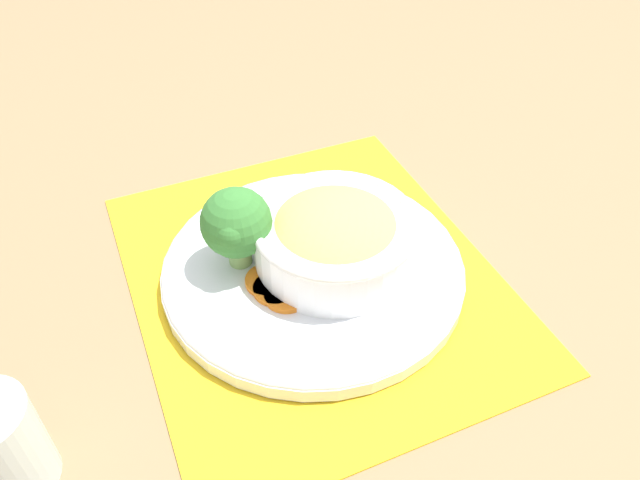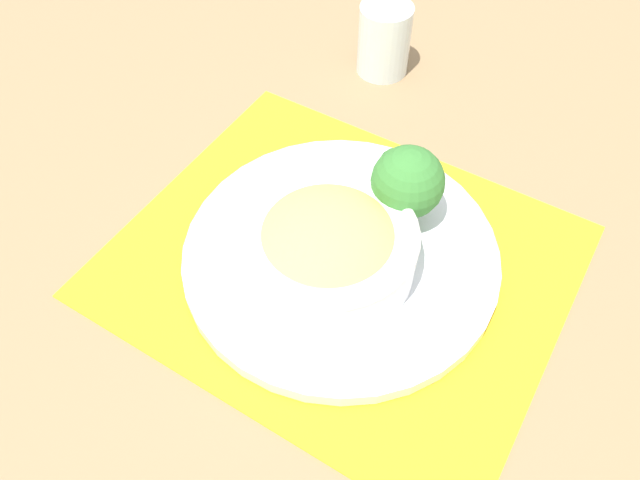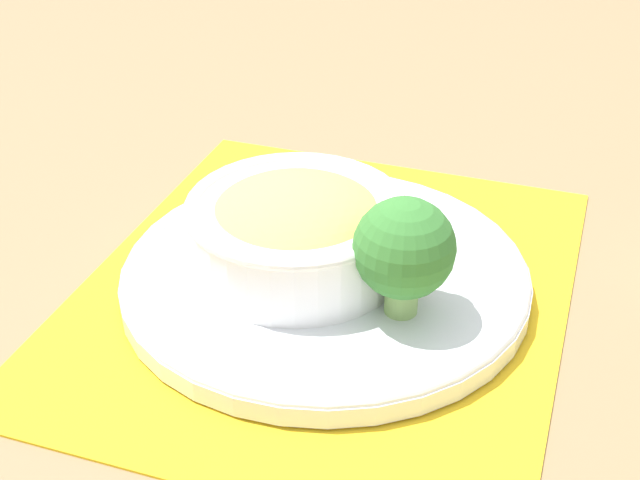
{
  "view_description": "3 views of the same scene",
  "coord_description": "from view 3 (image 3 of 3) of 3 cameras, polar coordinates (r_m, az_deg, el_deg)",
  "views": [
    {
      "loc": [
        -0.46,
        0.15,
        0.49
      ],
      "look_at": [
        0.01,
        -0.01,
        0.04
      ],
      "focal_mm": 35.0,
      "sensor_mm": 36.0,
      "label": 1
    },
    {
      "loc": [
        0.21,
        -0.33,
        0.53
      ],
      "look_at": [
        -0.01,
        -0.02,
        0.04
      ],
      "focal_mm": 35.0,
      "sensor_mm": 36.0,
      "label": 2
    },
    {
      "loc": [
        0.55,
        0.22,
        0.42
      ],
      "look_at": [
        0.0,
        -0.0,
        0.05
      ],
      "focal_mm": 50.0,
      "sensor_mm": 36.0,
      "label": 3
    }
  ],
  "objects": [
    {
      "name": "ground_plane",
      "position": [
        0.72,
        0.34,
        -3.2
      ],
      "size": [
        4.0,
        4.0,
        0.0
      ],
      "primitive_type": "plane",
      "color": "#8C704C"
    },
    {
      "name": "placemat",
      "position": [
        0.72,
        0.34,
        -3.08
      ],
      "size": [
        0.47,
        0.41,
        0.0
      ],
      "color": "yellow",
      "rests_on": "ground_plane"
    },
    {
      "name": "plate",
      "position": [
        0.71,
        0.34,
        -2.21
      ],
      "size": [
        0.33,
        0.33,
        0.02
      ],
      "color": "silver",
      "rests_on": "placemat"
    },
    {
      "name": "bowl",
      "position": [
        0.7,
        -1.45,
        0.93
      ],
      "size": [
        0.18,
        0.18,
        0.07
      ],
      "color": "white",
      "rests_on": "plate"
    },
    {
      "name": "broccoli_floret",
      "position": [
        0.64,
        5.45,
        -0.56
      ],
      "size": [
        0.07,
        0.07,
        0.09
      ],
      "color": "#84AD5B",
      "rests_on": "plate"
    },
    {
      "name": "carrot_slice_near",
      "position": [
        0.7,
        4.71,
        -2.19
      ],
      "size": [
        0.05,
        0.05,
        0.01
      ],
      "color": "orange",
      "rests_on": "plate"
    },
    {
      "name": "carrot_slice_middle",
      "position": [
        0.72,
        4.71,
        -1.53
      ],
      "size": [
        0.05,
        0.05,
        0.01
      ],
      "color": "orange",
      "rests_on": "plate"
    },
    {
      "name": "carrot_slice_far",
      "position": [
        0.73,
        4.4,
        -0.9
      ],
      "size": [
        0.05,
        0.05,
        0.01
      ],
      "color": "orange",
      "rests_on": "plate"
    }
  ]
}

